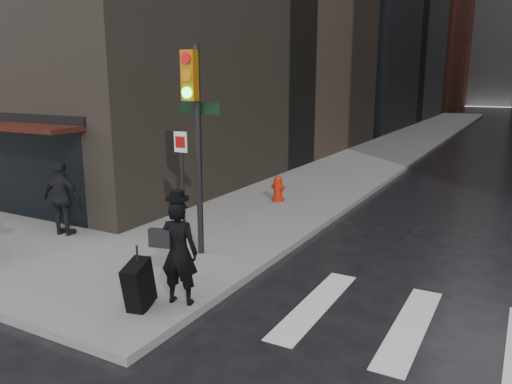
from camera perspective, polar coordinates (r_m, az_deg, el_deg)
ground at (r=9.86m, az=-15.12°, el=-10.34°), size 140.00×140.00×0.00m
sidewalk_left at (r=34.26m, az=17.83°, el=5.95°), size 4.00×50.00×0.15m
bldg_left_far at (r=71.74m, az=13.58°, el=19.84°), size 22.00×20.00×26.00m
man_overcoat at (r=8.30m, az=-9.73°, el=-7.35°), size 1.01×1.17×1.95m
man_greycoat at (r=12.64m, az=-21.23°, el=-0.68°), size 1.10×0.57×1.79m
traffic_light at (r=10.21m, az=-7.15°, el=7.80°), size 1.08×0.47×4.31m
fire_hydrant at (r=15.19m, az=2.53°, el=0.26°), size 0.46×0.35×0.80m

